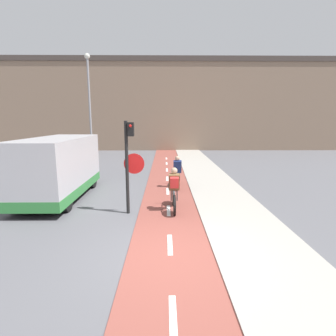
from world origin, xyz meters
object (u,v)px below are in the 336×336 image
object	(u,v)px
traffic_light_pole	(129,157)
cyclist_far	(177,173)
cyclist_near	(174,190)
street_lamp_far	(89,99)
van	(59,169)

from	to	relation	value
traffic_light_pole	cyclist_far	distance (m)	4.00
cyclist_far	cyclist_near	bearing A→B (deg)	-94.71
cyclist_near	cyclist_far	xyz separation A→B (m)	(0.26, 3.14, -0.05)
traffic_light_pole	cyclist_far	world-z (taller)	traffic_light_pole
street_lamp_far	van	size ratio (longest dim) A/B	1.48
cyclist_far	van	distance (m)	5.05
cyclist_far	van	size ratio (longest dim) A/B	0.34
cyclist_near	cyclist_far	distance (m)	3.15
van	cyclist_near	bearing A→B (deg)	-18.99
traffic_light_pole	cyclist_far	bearing A→B (deg)	63.05
traffic_light_pole	van	xyz separation A→B (m)	(-3.04, 1.81, -0.72)
street_lamp_far	van	xyz separation A→B (m)	(0.87, -7.93, -3.28)
street_lamp_far	cyclist_far	size ratio (longest dim) A/B	4.37
cyclist_near	cyclist_far	world-z (taller)	cyclist_near
street_lamp_far	cyclist_near	bearing A→B (deg)	-60.45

